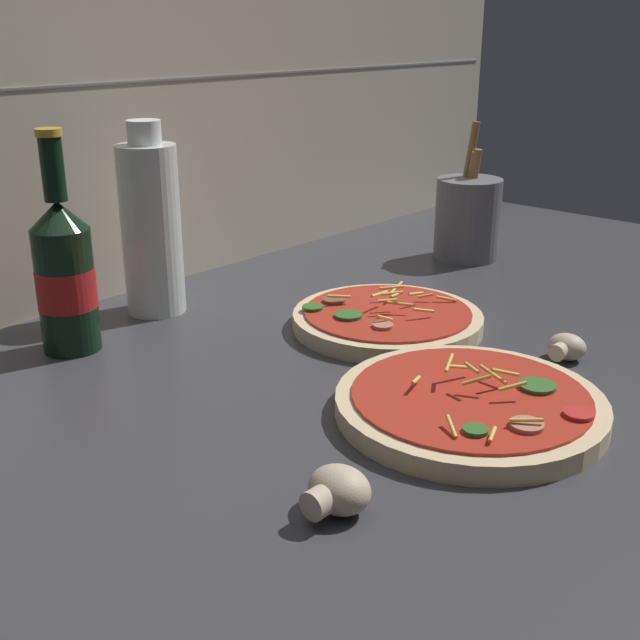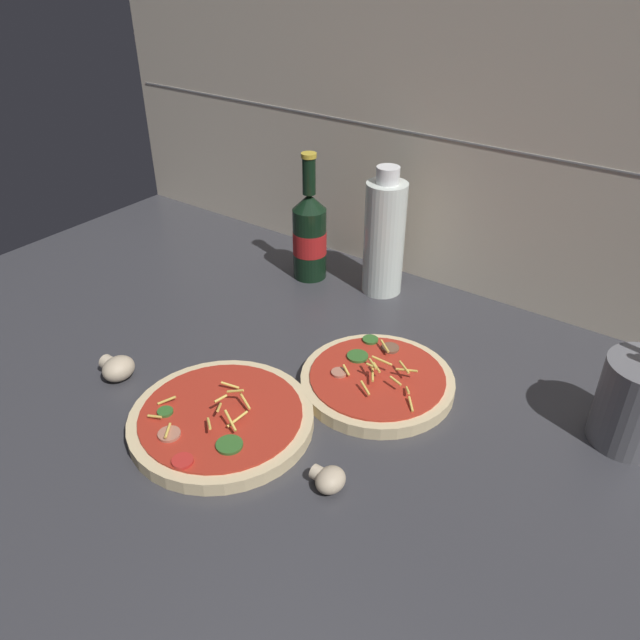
{
  "view_description": "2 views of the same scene",
  "coord_description": "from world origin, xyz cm",
  "px_view_note": "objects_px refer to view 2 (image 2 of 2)",
  "views": [
    {
      "loc": [
        -65.18,
        -44.34,
        37.16
      ],
      "look_at": [
        -3.97,
        11.6,
        6.25
      ],
      "focal_mm": 45.0,
      "sensor_mm": 36.0,
      "label": 1
    },
    {
      "loc": [
        42.82,
        -53.71,
        60.74
      ],
      "look_at": [
        -4.94,
        12.26,
        9.1
      ],
      "focal_mm": 35.0,
      "sensor_mm": 36.0,
      "label": 2
    }
  ],
  "objects_px": {
    "mushroom_left": "(329,479)",
    "mushroom_right": "(117,368)",
    "oil_bottle": "(384,237)",
    "pizza_far": "(377,381)",
    "pizza_near": "(221,420)",
    "beer_bottle": "(310,235)",
    "utensil_crock": "(637,402)"
  },
  "relations": [
    {
      "from": "mushroom_left",
      "to": "pizza_near",
      "type": "bearing_deg",
      "value": 178.55
    },
    {
      "from": "oil_bottle",
      "to": "pizza_near",
      "type": "bearing_deg",
      "value": -87.5
    },
    {
      "from": "utensil_crock",
      "to": "pizza_far",
      "type": "bearing_deg",
      "value": -162.99
    },
    {
      "from": "pizza_far",
      "to": "pizza_near",
      "type": "bearing_deg",
      "value": -122.8
    },
    {
      "from": "pizza_near",
      "to": "mushroom_left",
      "type": "distance_m",
      "value": 0.18
    },
    {
      "from": "oil_bottle",
      "to": "mushroom_right",
      "type": "distance_m",
      "value": 0.51
    },
    {
      "from": "beer_bottle",
      "to": "oil_bottle",
      "type": "relative_size",
      "value": 1.03
    },
    {
      "from": "mushroom_left",
      "to": "beer_bottle",
      "type": "bearing_deg",
      "value": 129.12
    },
    {
      "from": "pizza_far",
      "to": "oil_bottle",
      "type": "relative_size",
      "value": 0.96
    },
    {
      "from": "beer_bottle",
      "to": "oil_bottle",
      "type": "bearing_deg",
      "value": 13.61
    },
    {
      "from": "beer_bottle",
      "to": "mushroom_left",
      "type": "bearing_deg",
      "value": -50.88
    },
    {
      "from": "pizza_far",
      "to": "mushroom_left",
      "type": "height_order",
      "value": "pizza_far"
    },
    {
      "from": "pizza_near",
      "to": "beer_bottle",
      "type": "height_order",
      "value": "beer_bottle"
    },
    {
      "from": "mushroom_left",
      "to": "oil_bottle",
      "type": "bearing_deg",
      "value": 113.88
    },
    {
      "from": "pizza_far",
      "to": "oil_bottle",
      "type": "bearing_deg",
      "value": 119.9
    },
    {
      "from": "mushroom_left",
      "to": "mushroom_right",
      "type": "bearing_deg",
      "value": -178.92
    },
    {
      "from": "pizza_far",
      "to": "oil_bottle",
      "type": "distance_m",
      "value": 0.31
    },
    {
      "from": "oil_bottle",
      "to": "utensil_crock",
      "type": "xyz_separation_m",
      "value": [
        0.48,
        -0.16,
        -0.05
      ]
    },
    {
      "from": "pizza_near",
      "to": "beer_bottle",
      "type": "xyz_separation_m",
      "value": [
        -0.16,
        0.42,
        0.08
      ]
    },
    {
      "from": "pizza_near",
      "to": "beer_bottle",
      "type": "relative_size",
      "value": 1.03
    },
    {
      "from": "pizza_near",
      "to": "pizza_far",
      "type": "bearing_deg",
      "value": 57.2
    },
    {
      "from": "oil_bottle",
      "to": "mushroom_right",
      "type": "height_order",
      "value": "oil_bottle"
    },
    {
      "from": "mushroom_left",
      "to": "mushroom_right",
      "type": "xyz_separation_m",
      "value": [
        -0.39,
        -0.01,
        0.0
      ]
    },
    {
      "from": "mushroom_right",
      "to": "oil_bottle",
      "type": "bearing_deg",
      "value": 68.6
    },
    {
      "from": "utensil_crock",
      "to": "mushroom_left",
      "type": "bearing_deg",
      "value": -131.89
    },
    {
      "from": "pizza_near",
      "to": "mushroom_left",
      "type": "xyz_separation_m",
      "value": [
        0.18,
        -0.0,
        0.0
      ]
    },
    {
      "from": "pizza_far",
      "to": "beer_bottle",
      "type": "distance_m",
      "value": 0.37
    },
    {
      "from": "pizza_far",
      "to": "mushroom_left",
      "type": "xyz_separation_m",
      "value": [
        0.06,
        -0.2,
        0.0
      ]
    },
    {
      "from": "pizza_far",
      "to": "oil_bottle",
      "type": "height_order",
      "value": "oil_bottle"
    },
    {
      "from": "oil_bottle",
      "to": "utensil_crock",
      "type": "relative_size",
      "value": 1.15
    },
    {
      "from": "oil_bottle",
      "to": "mushroom_left",
      "type": "relative_size",
      "value": 5.45
    },
    {
      "from": "beer_bottle",
      "to": "utensil_crock",
      "type": "height_order",
      "value": "beer_bottle"
    }
  ]
}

